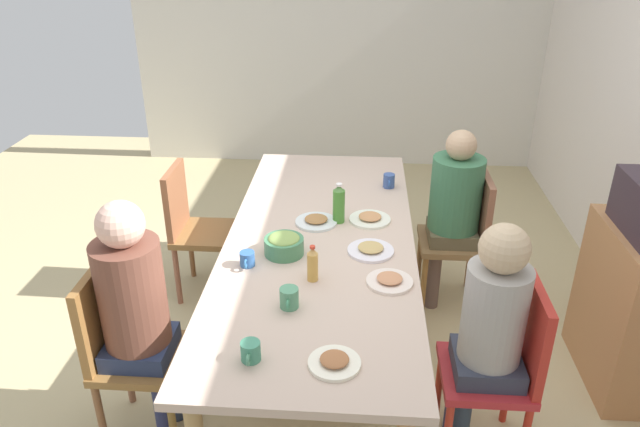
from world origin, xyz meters
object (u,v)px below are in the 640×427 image
Objects in this scene: chair_2 at (505,363)px; plate_2 at (390,281)px; dining_table at (320,250)px; person_1 at (453,203)px; plate_4 at (334,362)px; chair_1 at (464,233)px; plate_1 at (371,250)px; person_3 at (136,303)px; person_2 at (490,324)px; plate_3 at (316,221)px; cup_1 at (389,181)px; bowl_0 at (284,244)px; bottle_0 at (313,264)px; cup_2 at (289,298)px; bottle_1 at (339,204)px; cup_0 at (247,259)px; cup_3 at (251,352)px; chair_0 at (193,224)px; side_cabinet at (638,309)px; chair_3 at (124,345)px; plate_0 at (370,218)px.

chair_2 is 0.63m from plate_2.
person_1 is at bearing 128.33° from dining_table.
plate_4 is (0.38, -0.75, 0.28)m from chair_2.
chair_1 is 1.00m from plate_1.
person_3 reaches higher than chair_1.
chair_1 is at bearing 125.37° from dining_table.
person_2 is 1.15m from plate_3.
chair_2 is (0.62, 0.88, -0.19)m from dining_table.
plate_3 is 0.68m from cup_1.
dining_table is at bearing -51.67° from person_1.
bowl_0 is at bearing -52.81° from chair_1.
bowl_0 reaches higher than plate_3.
bottle_0 is at bearing -105.30° from person_2.
bottle_1 reaches higher than cup_2.
plate_2 is at bearing 16.85° from plate_1.
chair_1 is 4.91× the size of bottle_0.
cup_0 is (0.18, -0.61, 0.02)m from plate_1.
plate_1 is at bearing 170.77° from plate_4.
bottle_1 is at bearing -156.72° from plate_2.
bottle_0 is (1.03, -0.89, 0.35)m from chair_1.
person_3 is at bearing -43.23° from plate_3.
chair_1 is 0.72× the size of person_3.
cup_3 is (0.37, -1.08, 0.30)m from chair_2.
plate_1 is 1.09× the size of plate_2.
chair_0 is 1.31m from cup_1.
chair_1 is at bearing -130.22° from side_cabinet.
plate_2 is 0.70m from cup_0.
chair_1 reaches higher than bowl_0.
chair_2 is at bearing 90.00° from chair_3.
cup_0 is at bearing -83.40° from side_cabinet.
bowl_0 is at bearing -113.29° from chair_2.
bottle_1 is (-0.33, -0.18, 0.10)m from plate_1.
dining_table is at bearing -128.39° from person_2.
person_2 is 1.07m from bowl_0.
plate_0 is at bearing -53.13° from person_1.
cup_1 is at bearing -102.18° from person_1.
plate_4 is 1.71× the size of cup_2.
bottle_1 reaches higher than bowl_0.
plate_2 is 0.24× the size of side_cabinet.
cup_1 is at bearing 171.33° from plate_4.
side_cabinet reaches higher than cup_0.
chair_1 is 0.78m from plate_0.
cup_2 is (1.26, -0.97, 0.31)m from chair_1.
person_2 reaches higher than bottle_0.
plate_1 is 1.03× the size of bottle_1.
bottle_0 reaches higher than bowl_0.
plate_0 is 0.26× the size of side_cabinet.
person_2 is at bearing 39.98° from bottle_1.
dining_table is at bearing -48.98° from plate_0.
plate_4 is 0.88× the size of bottle_1.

